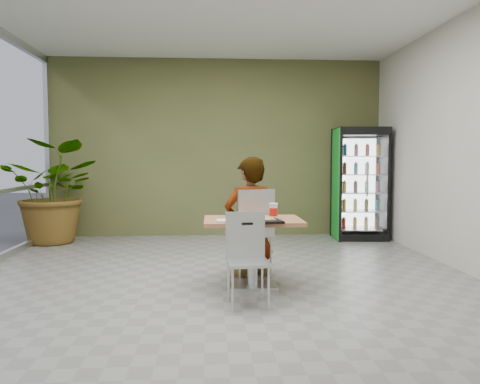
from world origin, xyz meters
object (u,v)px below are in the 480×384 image
object	(u,v)px
dining_table	(253,238)
cafeteria_tray	(259,221)
seated_woman	(249,229)
potted_plant	(56,192)
soda_cup	(274,211)
beverage_fridge	(360,184)
chair_far	(253,225)
chair_near	(247,250)

from	to	relation	value
dining_table	cafeteria_tray	xyz separation A→B (m)	(0.04, -0.29, 0.23)
seated_woman	potted_plant	distance (m)	3.88
dining_table	soda_cup	world-z (taller)	soda_cup
potted_plant	beverage_fridge	bearing A→B (deg)	0.72
dining_table	potted_plant	size ratio (longest dim) A/B	0.61
dining_table	potted_plant	world-z (taller)	potted_plant
chair_far	soda_cup	xyz separation A→B (m)	(0.19, -0.46, 0.22)
chair_far	seated_woman	distance (m)	0.08
cafeteria_tray	beverage_fridge	bearing A→B (deg)	57.27
soda_cup	seated_woman	bearing A→B (deg)	113.14
dining_table	soda_cup	bearing A→B (deg)	3.95
dining_table	cafeteria_tray	bearing A→B (deg)	-82.16
chair_near	seated_woman	distance (m)	1.09
chair_near	potted_plant	distance (m)	4.56
dining_table	chair_near	world-z (taller)	chair_near
potted_plant	chair_near	bearing A→B (deg)	-50.13
beverage_fridge	potted_plant	distance (m)	5.18
chair_far	chair_near	distance (m)	1.05
chair_far	beverage_fridge	world-z (taller)	beverage_fridge
cafeteria_tray	chair_near	bearing A→B (deg)	-120.10
beverage_fridge	soda_cup	bearing A→B (deg)	-118.19
soda_cup	potted_plant	size ratio (longest dim) A/B	0.10
dining_table	chair_far	xyz separation A→B (m)	(0.04, 0.48, 0.07)
soda_cup	potted_plant	bearing A→B (deg)	138.09
chair_near	soda_cup	bearing A→B (deg)	55.41
chair_near	cafeteria_tray	distance (m)	0.39
beverage_fridge	potted_plant	world-z (taller)	beverage_fridge
seated_woman	soda_cup	size ratio (longest dim) A/B	10.31
seated_woman	dining_table	bearing A→B (deg)	71.11
chair_far	cafeteria_tray	size ratio (longest dim) A/B	2.37
seated_woman	chair_near	bearing A→B (deg)	65.74
potted_plant	soda_cup	bearing A→B (deg)	-41.91
soda_cup	cafeteria_tray	bearing A→B (deg)	-121.01
dining_table	beverage_fridge	world-z (taller)	beverage_fridge
chair_far	soda_cup	size ratio (longest dim) A/B	6.25
cafeteria_tray	soda_cup	bearing A→B (deg)	58.99
soda_cup	beverage_fridge	xyz separation A→B (m)	(1.93, 2.98, 0.14)
cafeteria_tray	seated_woman	bearing A→B (deg)	92.29
chair_far	chair_near	world-z (taller)	chair_far
chair_near	beverage_fridge	bearing A→B (deg)	53.46
seated_woman	beverage_fridge	xyz separation A→B (m)	(2.15, 2.47, 0.41)
dining_table	beverage_fridge	bearing A→B (deg)	54.27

